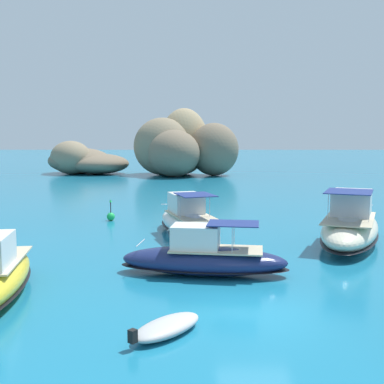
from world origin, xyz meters
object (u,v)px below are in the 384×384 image
object	(u,v)px
islet_small	(83,161)
motorboat_white	(188,221)
motorboat_navy	(203,258)
channel_buoy	(111,216)
islet_large	(178,147)
motorboat_cream	(350,226)
dinghy_tender	(167,327)

from	to	relation	value
islet_small	motorboat_white	world-z (taller)	islet_small
motorboat_navy	channel_buoy	size ratio (longest dim) A/B	4.91
islet_large	motorboat_navy	world-z (taller)	islet_large
islet_small	motorboat_cream	xyz separation A→B (m)	(25.69, -49.84, -1.04)
islet_small	motorboat_white	bearing A→B (deg)	-70.45
motorboat_white	islet_small	bearing A→B (deg)	109.55
motorboat_navy	dinghy_tender	world-z (taller)	motorboat_navy
islet_large	motorboat_cream	xyz separation A→B (m)	(10.93, -47.36, -3.18)
islet_large	islet_small	bearing A→B (deg)	170.49
motorboat_navy	motorboat_white	xyz separation A→B (m)	(-0.77, 8.23, 0.11)
motorboat_white	dinghy_tender	distance (m)	14.50
motorboat_navy	motorboat_cream	size ratio (longest dim) A/B	0.73
islet_large	motorboat_white	bearing A→B (deg)	-87.26
islet_large	islet_small	size ratio (longest dim) A/B	1.18
islet_small	motorboat_navy	world-z (taller)	islet_small
islet_large	motorboat_navy	bearing A→B (deg)	-86.86
channel_buoy	motorboat_cream	bearing A→B (deg)	-26.70
channel_buoy	dinghy_tender	bearing A→B (deg)	-75.64
motorboat_white	channel_buoy	xyz separation A→B (m)	(-5.36, 4.94, -0.48)
motorboat_navy	islet_small	bearing A→B (deg)	107.56
dinghy_tender	channel_buoy	bearing A→B (deg)	104.36
channel_buoy	islet_large	bearing A→B (deg)	85.47
motorboat_white	channel_buoy	bearing A→B (deg)	137.34
islet_large	motorboat_navy	size ratio (longest dim) A/B	2.47
islet_large	channel_buoy	distance (m)	40.56
motorboat_navy	motorboat_cream	world-z (taller)	motorboat_cream
motorboat_navy	motorboat_white	bearing A→B (deg)	95.32
motorboat_navy	motorboat_white	distance (m)	8.26
islet_small	dinghy_tender	bearing A→B (deg)	-75.10
motorboat_navy	motorboat_white	world-z (taller)	motorboat_white
islet_small	motorboat_navy	size ratio (longest dim) A/B	2.09
islet_small	islet_large	bearing A→B (deg)	-9.51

